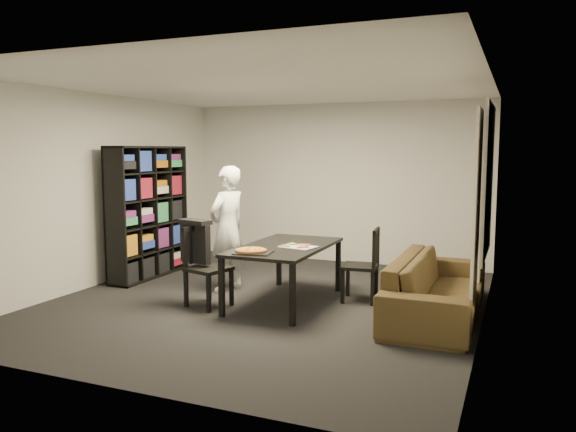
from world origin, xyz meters
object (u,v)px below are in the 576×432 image
at_px(sofa, 437,287).
at_px(chair_left, 203,261).
at_px(chair_right, 367,260).
at_px(bookshelf, 148,212).
at_px(baking_tray, 253,252).
at_px(dining_table, 285,251).
at_px(person, 227,229).
at_px(pepperoni_pizza, 251,250).

bearing_deg(sofa, chair_left, 102.73).
bearing_deg(chair_left, chair_right, -47.80).
relative_size(bookshelf, baking_tray, 4.75).
height_order(dining_table, person, person).
bearing_deg(pepperoni_pizza, chair_left, 169.50).
bearing_deg(person, sofa, 101.36).
bearing_deg(bookshelf, dining_table, -13.45).
distance_m(dining_table, chair_left, 0.98).
distance_m(chair_left, chair_right, 1.98).
height_order(baking_tray, sofa, baking_tray).
bearing_deg(bookshelf, sofa, -5.95).
xyz_separation_m(dining_table, sofa, (1.78, 0.14, -0.31)).
height_order(dining_table, chair_left, chair_left).
bearing_deg(pepperoni_pizza, chair_right, 44.06).
distance_m(chair_left, person, 0.81).
height_order(bookshelf, dining_table, bookshelf).
height_order(chair_right, person, person).
relative_size(bookshelf, sofa, 0.84).
xyz_separation_m(chair_right, sofa, (0.87, -0.30, -0.18)).
bearing_deg(chair_right, bookshelf, -98.54).
relative_size(dining_table, pepperoni_pizza, 4.84).
relative_size(dining_table, person, 1.03).
bearing_deg(pepperoni_pizza, dining_table, 74.50).
height_order(chair_left, chair_right, chair_left).
bearing_deg(bookshelf, person, -10.71).
xyz_separation_m(person, baking_tray, (0.81, -0.90, -0.11)).
xyz_separation_m(bookshelf, chair_left, (1.53, -1.03, -0.41)).
relative_size(person, pepperoni_pizza, 4.68).
bearing_deg(person, baking_tray, 56.95).
bearing_deg(bookshelf, chair_right, -2.24).
height_order(dining_table, pepperoni_pizza, pepperoni_pizza).
distance_m(dining_table, baking_tray, 0.62).
bearing_deg(chair_right, dining_table, -70.17).
height_order(bookshelf, baking_tray, bookshelf).
height_order(bookshelf, sofa, bookshelf).
distance_m(chair_right, pepperoni_pizza, 1.50).
bearing_deg(person, chair_left, 20.67).
bearing_deg(chair_left, pepperoni_pizza, -85.36).
distance_m(baking_tray, pepperoni_pizza, 0.04).
distance_m(bookshelf, chair_right, 3.32).
xyz_separation_m(bookshelf, baking_tray, (2.26, -1.17, -0.24)).
bearing_deg(pepperoni_pizza, person, 131.28).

